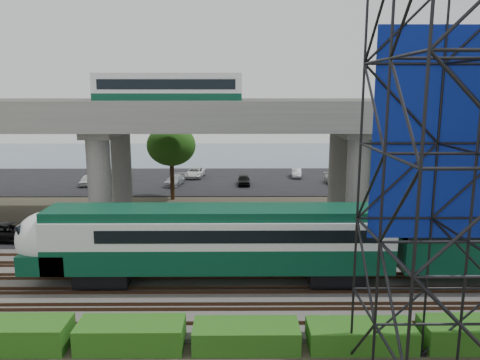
{
  "coord_description": "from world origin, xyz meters",
  "views": [
    {
      "loc": [
        0.6,
        -23.0,
        11.0
      ],
      "look_at": [
        0.81,
        6.0,
        5.46
      ],
      "focal_mm": 35.0,
      "sensor_mm": 36.0,
      "label": 1
    }
  ],
  "objects": [
    {
      "name": "ground",
      "position": [
        0.0,
        0.0,
        0.0
      ],
      "size": [
        140.0,
        140.0,
        0.0
      ],
      "primitive_type": "plane",
      "color": "#474233",
      "rests_on": "ground"
    },
    {
      "name": "ballast_bed",
      "position": [
        0.0,
        2.0,
        0.1
      ],
      "size": [
        90.0,
        12.0,
        0.2
      ],
      "primitive_type": "cube",
      "color": "slate",
      "rests_on": "ground"
    },
    {
      "name": "service_road",
      "position": [
        0.0,
        10.5,
        0.04
      ],
      "size": [
        90.0,
        5.0,
        0.08
      ],
      "primitive_type": "cube",
      "color": "black",
      "rests_on": "ground"
    },
    {
      "name": "parking_lot",
      "position": [
        0.0,
        34.0,
        0.04
      ],
      "size": [
        90.0,
        18.0,
        0.08
      ],
      "primitive_type": "cube",
      "color": "black",
      "rests_on": "ground"
    },
    {
      "name": "harbor_water",
      "position": [
        0.0,
        56.0,
        0.01
      ],
      "size": [
        140.0,
        40.0,
        0.03
      ],
      "primitive_type": "cube",
      "color": "#42556C",
      "rests_on": "ground"
    },
    {
      "name": "rail_tracks",
      "position": [
        0.0,
        2.0,
        0.28
      ],
      "size": [
        90.0,
        9.52,
        0.16
      ],
      "color": "#472D1E",
      "rests_on": "ballast_bed"
    },
    {
      "name": "commuter_train",
      "position": [
        1.74,
        2.0,
        2.88
      ],
      "size": [
        29.3,
        3.06,
        4.3
      ],
      "color": "black",
      "rests_on": "rail_tracks"
    },
    {
      "name": "overpass",
      "position": [
        -0.36,
        16.0,
        8.21
      ],
      "size": [
        80.0,
        12.0,
        12.4
      ],
      "color": "#9E9B93",
      "rests_on": "ground"
    },
    {
      "name": "hedge_strip",
      "position": [
        1.01,
        -4.3,
        0.56
      ],
      "size": [
        34.6,
        1.8,
        1.2
      ],
      "color": "#205012",
      "rests_on": "ground"
    },
    {
      "name": "trees",
      "position": [
        -4.67,
        16.17,
        5.57
      ],
      "size": [
        40.94,
        16.94,
        7.69
      ],
      "color": "#382314",
      "rests_on": "ground"
    },
    {
      "name": "suv",
      "position": [
        -16.11,
        10.33,
        0.74
      ],
      "size": [
        4.76,
        2.25,
        1.31
      ],
      "primitive_type": "imported",
      "rotation": [
        0.0,
        0.0,
        1.56
      ],
      "color": "black",
      "rests_on": "service_road"
    },
    {
      "name": "parked_cars",
      "position": [
        0.52,
        33.7,
        0.7
      ],
      "size": [
        34.28,
        9.64,
        1.31
      ],
      "color": "silver",
      "rests_on": "parking_lot"
    }
  ]
}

